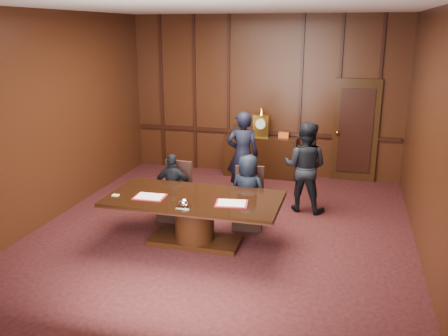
% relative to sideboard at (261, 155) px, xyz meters
% --- Properties ---
extents(room, '(7.00, 7.04, 3.50)m').
position_rel_sideboard_xyz_m(room, '(0.07, -3.12, 1.24)').
color(room, black).
rests_on(room, ground).
extents(sideboard, '(1.60, 0.45, 1.54)m').
position_rel_sideboard_xyz_m(sideboard, '(0.00, 0.00, 0.00)').
color(sideboard, black).
rests_on(sideboard, ground).
extents(conference_table, '(2.62, 1.32, 0.76)m').
position_rel_sideboard_xyz_m(conference_table, '(-0.30, -3.73, 0.02)').
color(conference_table, black).
rests_on(conference_table, ground).
extents(folder_left, '(0.47, 0.35, 0.02)m').
position_rel_sideboard_xyz_m(folder_left, '(-0.94, -3.92, 0.28)').
color(folder_left, '#A70F1A').
rests_on(folder_left, conference_table).
extents(folder_right, '(0.50, 0.39, 0.02)m').
position_rel_sideboard_xyz_m(folder_right, '(0.31, -3.87, 0.28)').
color(folder_right, '#A70F1A').
rests_on(folder_right, conference_table).
extents(inkstand, '(0.20, 0.14, 0.12)m').
position_rel_sideboard_xyz_m(inkstand, '(-0.30, -4.18, 0.33)').
color(inkstand, white).
rests_on(inkstand, conference_table).
extents(notepad, '(0.10, 0.07, 0.01)m').
position_rel_sideboard_xyz_m(notepad, '(-1.47, -3.99, 0.28)').
color(notepad, '#E6D070').
rests_on(notepad, conference_table).
extents(chair_left, '(0.51, 0.51, 0.99)m').
position_rel_sideboard_xyz_m(chair_left, '(-0.95, -2.85, -0.19)').
color(chair_left, black).
rests_on(chair_left, ground).
extents(chair_right, '(0.53, 0.53, 0.99)m').
position_rel_sideboard_xyz_m(chair_right, '(0.34, -2.85, -0.19)').
color(chair_right, black).
rests_on(chair_right, ground).
extents(signatory_left, '(0.72, 0.38, 1.17)m').
position_rel_sideboard_xyz_m(signatory_left, '(-0.95, -2.93, 0.10)').
color(signatory_left, black).
rests_on(signatory_left, ground).
extents(signatory_right, '(0.68, 0.51, 1.25)m').
position_rel_sideboard_xyz_m(signatory_right, '(0.35, -2.93, 0.14)').
color(signatory_right, black).
rests_on(signatory_right, ground).
extents(witness_left, '(0.69, 0.53, 1.71)m').
position_rel_sideboard_xyz_m(witness_left, '(-0.07, -1.49, 0.37)').
color(witness_left, black).
rests_on(witness_left, ground).
extents(witness_right, '(0.89, 0.74, 1.63)m').
position_rel_sideboard_xyz_m(witness_right, '(1.16, -1.87, 0.33)').
color(witness_right, black).
rests_on(witness_right, ground).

